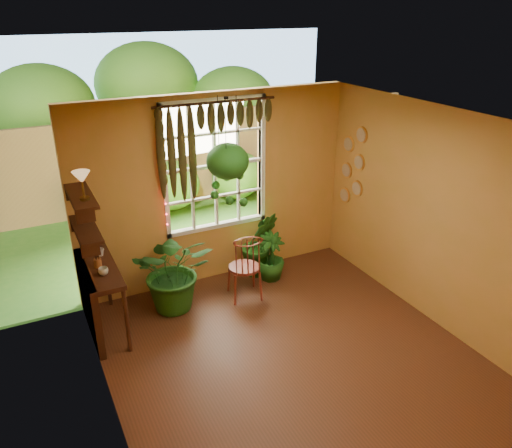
{
  "coord_description": "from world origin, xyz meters",
  "views": [
    {
      "loc": [
        -2.46,
        -3.88,
        3.75
      ],
      "look_at": [
        0.07,
        1.15,
        1.25
      ],
      "focal_mm": 35.0,
      "sensor_mm": 36.0,
      "label": 1
    }
  ],
  "objects": [
    {
      "name": "wall_left",
      "position": [
        -2.0,
        0.0,
        1.35
      ],
      "size": [
        0.0,
        4.5,
        4.5
      ],
      "primitive_type": "plane",
      "rotation": [
        1.57,
        0.0,
        1.57
      ],
      "color": "#D69249",
      "rests_on": "floor"
    },
    {
      "name": "valance_vine",
      "position": [
        -0.08,
        2.16,
        2.28
      ],
      "size": [
        1.7,
        0.12,
        1.1
      ],
      "color": "#3B1B10",
      "rests_on": "window"
    },
    {
      "name": "string_lights",
      "position": [
        -0.76,
        2.19,
        1.75
      ],
      "size": [
        0.03,
        0.03,
        1.54
      ],
      "primitive_type": null,
      "color": "#FF2633",
      "rests_on": "window"
    },
    {
      "name": "shelf_vase",
      "position": [
        -1.87,
        1.84,
        1.48
      ],
      "size": [
        0.13,
        0.13,
        0.13
      ],
      "primitive_type": "imported",
      "rotation": [
        0.0,
        0.0,
        -0.03
      ],
      "color": "#B2AD99",
      "rests_on": "shelf_lower"
    },
    {
      "name": "ceiling",
      "position": [
        0.0,
        0.0,
        2.7
      ],
      "size": [
        4.5,
        4.5,
        0.0
      ],
      "primitive_type": "plane",
      "rotation": [
        3.14,
        0.0,
        0.0
      ],
      "color": "silver",
      "rests_on": "wall_back"
    },
    {
      "name": "counter_ledge",
      "position": [
        -1.91,
        1.6,
        0.55
      ],
      "size": [
        0.4,
        1.2,
        0.9
      ],
      "color": "#3B1B10",
      "rests_on": "floor"
    },
    {
      "name": "shelf_upper",
      "position": [
        -1.88,
        1.6,
        1.8
      ],
      "size": [
        0.25,
        0.9,
        0.04
      ],
      "primitive_type": "cube",
      "color": "#3B1B10",
      "rests_on": "wall_left"
    },
    {
      "name": "tiffany_lamp",
      "position": [
        -1.86,
        1.41,
        2.05
      ],
      "size": [
        0.19,
        0.19,
        0.32
      ],
      "color": "brown",
      "rests_on": "shelf_upper"
    },
    {
      "name": "wall_plates",
      "position": [
        1.98,
        1.79,
        1.55
      ],
      "size": [
        0.04,
        0.32,
        1.1
      ],
      "primitive_type": null,
      "color": "beige",
      "rests_on": "wall_right"
    },
    {
      "name": "wall_right",
      "position": [
        2.0,
        0.0,
        1.35
      ],
      "size": [
        0.0,
        4.5,
        4.5
      ],
      "primitive_type": "plane",
      "rotation": [
        1.57,
        0.0,
        -1.57
      ],
      "color": "#D69249",
      "rests_on": "floor"
    },
    {
      "name": "potted_plant_right",
      "position": [
        0.64,
        1.8,
        0.36
      ],
      "size": [
        0.47,
        0.47,
        0.73
      ],
      "primitive_type": "imported",
      "rotation": [
        0.0,
        0.0,
        0.18
      ],
      "color": "#124413",
      "rests_on": "floor"
    },
    {
      "name": "window",
      "position": [
        0.0,
        2.28,
        1.7
      ],
      "size": [
        1.52,
        0.1,
        1.86
      ],
      "color": "white",
      "rests_on": "wall_back"
    },
    {
      "name": "floor",
      "position": [
        0.0,
        0.0,
        0.0
      ],
      "size": [
        4.5,
        4.5,
        0.0
      ],
      "primitive_type": "plane",
      "color": "#532917",
      "rests_on": "ground"
    },
    {
      "name": "wall_back",
      "position": [
        0.0,
        2.25,
        1.35
      ],
      "size": [
        4.0,
        0.0,
        4.0
      ],
      "primitive_type": "plane",
      "rotation": [
        1.57,
        0.0,
        0.0
      ],
      "color": "#D69249",
      "rests_on": "floor"
    },
    {
      "name": "potted_plant_mid",
      "position": [
        0.55,
        2.01,
        0.51
      ],
      "size": [
        0.64,
        0.55,
        1.01
      ],
      "primitive_type": "imported",
      "rotation": [
        0.0,
        0.0,
        -0.21
      ],
      "color": "#124413",
      "rests_on": "floor"
    },
    {
      "name": "cup_b",
      "position": [
        -1.72,
        1.86,
        0.95
      ],
      "size": [
        0.11,
        0.11,
        0.09
      ],
      "primitive_type": "imported",
      "rotation": [
        0.0,
        0.0,
        0.16
      ],
      "color": "beige",
      "rests_on": "counter_ledge"
    },
    {
      "name": "shelf_lower",
      "position": [
        -1.88,
        1.6,
        1.4
      ],
      "size": [
        0.25,
        0.9,
        0.04
      ],
      "primitive_type": "cube",
      "color": "#3B1B10",
      "rests_on": "wall_left"
    },
    {
      "name": "backyard",
      "position": [
        0.24,
        6.87,
        1.28
      ],
      "size": [
        14.0,
        10.0,
        12.0
      ],
      "color": "#29611B",
      "rests_on": "ground"
    },
    {
      "name": "potted_plant_left",
      "position": [
        -0.85,
        1.69,
        0.56
      ],
      "size": [
        1.24,
        1.15,
        1.12
      ],
      "primitive_type": "imported",
      "rotation": [
        0.0,
        0.0,
        -0.32
      ],
      "color": "#124413",
      "rests_on": "floor"
    },
    {
      "name": "cup_a",
      "position": [
        -1.78,
        1.36,
        0.94
      ],
      "size": [
        0.12,
        0.12,
        0.09
      ],
      "primitive_type": "imported",
      "rotation": [
        0.0,
        0.0,
        -0.08
      ],
      "color": "silver",
      "rests_on": "counter_ledge"
    },
    {
      "name": "hanging_basket",
      "position": [
        0.02,
        1.87,
        1.83
      ],
      "size": [
        0.56,
        0.56,
        1.45
      ],
      "color": "black",
      "rests_on": "ceiling"
    },
    {
      "name": "windsor_chair",
      "position": [
        0.08,
        1.51,
        0.33
      ],
      "size": [
        0.5,
        0.52,
        1.15
      ],
      "rotation": [
        0.0,
        0.0,
        -0.18
      ],
      "color": "maroon",
      "rests_on": "floor"
    },
    {
      "name": "brush_jar",
      "position": [
        -1.8,
        1.58,
        1.02
      ],
      "size": [
        0.09,
        0.09,
        0.32
      ],
      "color": "brown",
      "rests_on": "counter_ledge"
    }
  ]
}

